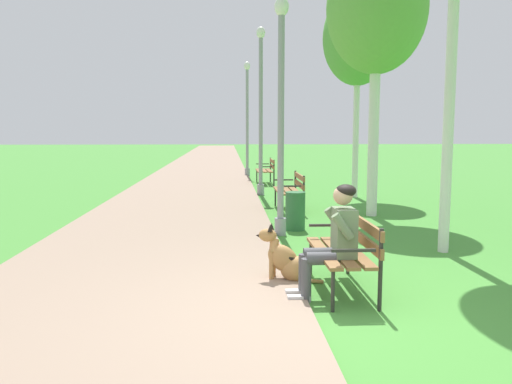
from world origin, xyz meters
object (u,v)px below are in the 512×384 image
Objects in this scene: park_bench_near at (347,246)px; person_seated_on_near_bench at (334,237)px; lamp_post_near at (281,115)px; birch_tree_fourth at (358,38)px; park_bench_far at (267,169)px; park_bench_mid at (291,188)px; dog_shepherd at (287,261)px; lamp_post_mid at (261,109)px; birch_tree_third at (377,10)px; litter_bin at (295,211)px; lamp_post_far at (247,118)px.

park_bench_near is 0.38m from person_seated_on_near_bench.
lamp_post_near is 6.00m from birch_tree_fourth.
person_seated_on_near_bench is 9.43m from birch_tree_fourth.
birch_tree_fourth reaches higher than park_bench_far.
park_bench_mid is 3.23m from lamp_post_near.
park_bench_far is 11.41m from dog_shepherd.
lamp_post_mid is 3.17m from birch_tree_fourth.
lamp_post_mid is (-0.51, 2.82, 1.87)m from park_bench_mid.
park_bench_mid is 4.17m from birch_tree_third.
park_bench_near is 1.00× the size of park_bench_mid.
birch_tree_fourth reaches higher than lamp_post_near.
litter_bin is at bearing 80.69° from dog_shepherd.
park_bench_far is (0.00, 11.78, 0.00)m from park_bench_near.
lamp_post_mid is 4.63m from birch_tree_third.
lamp_post_mid is at bearing 166.63° from birch_tree_fourth.
park_bench_mid is at bearing 87.09° from person_seated_on_near_bench.
park_bench_near is 0.79m from dog_shepherd.
birch_tree_third reaches higher than lamp_post_near.
park_bench_near is at bearing -91.05° from park_bench_mid.
lamp_post_near reaches higher than person_seated_on_near_bench.
litter_bin is (-1.84, -1.49, -3.91)m from birch_tree_third.
lamp_post_far is 7.42m from birch_tree_fourth.
lamp_post_far is at bearing 111.73° from birch_tree_fourth.
birch_tree_fourth is (2.55, 4.99, 2.13)m from lamp_post_near.
dog_shepherd is (-0.75, -5.56, -0.25)m from park_bench_mid.
dog_shepherd is at bearing -99.31° from litter_bin.
person_seated_on_near_bench is 6.74m from birch_tree_third.
birch_tree_fourth is at bearing 75.46° from park_bench_near.
lamp_post_near is at bearing 93.69° from person_seated_on_near_bench.
birch_tree_fourth is at bearing 74.58° from person_seated_on_near_bench.
birch_tree_third is (2.37, 4.73, 4.00)m from dog_shepherd.
lamp_post_far is at bearing 92.07° from park_bench_near.
dog_shepherd is 0.18× the size of lamp_post_far.
birch_tree_third is at bearing 39.00° from litter_bin.
lamp_post_far is (-0.54, 14.83, 1.78)m from park_bench_near.
lamp_post_mid is at bearing -88.75° from lamp_post_far.
lamp_post_mid is (-0.40, 8.77, 1.87)m from park_bench_near.
park_bench_far is at bearing 91.06° from park_bench_mid.
lamp_post_far is (-0.33, 15.09, 1.61)m from person_seated_on_near_bench.
park_bench_near and park_bench_far have the same top height.
birch_tree_fourth reaches higher than lamp_post_mid.
birch_tree_fourth is (2.01, 2.22, 3.69)m from park_bench_mid.
birch_tree_fourth is at bearing 63.89° from litter_bin.
park_bench_far reaches higher than dog_shepherd.
person_seated_on_near_bench is 9.19m from lamp_post_mid.
birch_tree_third is at bearing -75.47° from park_bench_far.
lamp_post_near is (0.21, 2.79, 1.82)m from dog_shepherd.
person_seated_on_near_bench is 0.27× the size of lamp_post_mid.
lamp_post_near is (-0.22, 3.44, 1.40)m from person_seated_on_near_bench.
lamp_post_mid is at bearing -97.66° from park_bench_far.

